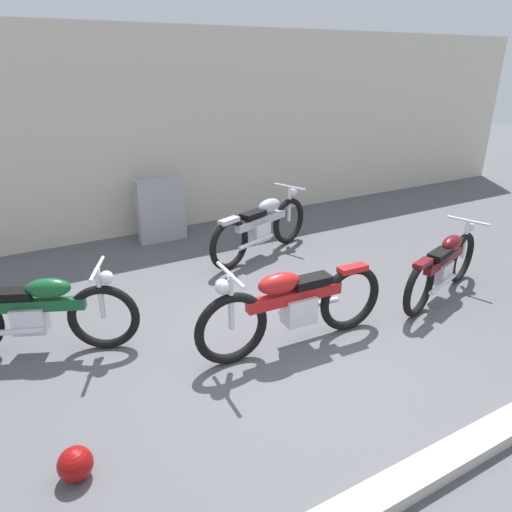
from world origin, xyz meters
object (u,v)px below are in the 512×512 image
object	(u,v)px
stone_marker	(161,210)
motorcycle_maroon	(444,266)
motorcycle_silver	(262,226)
motorcycle_green	(36,313)
motorcycle_red	(293,305)
helmet	(75,464)

from	to	relation	value
stone_marker	motorcycle_maroon	xyz separation A→B (m)	(2.42, -3.70, -0.10)
motorcycle_silver	motorcycle_maroon	distance (m)	2.66
motorcycle_green	motorcycle_red	bearing A→B (deg)	-2.84
motorcycle_maroon	stone_marker	bearing A→B (deg)	105.61
stone_marker	motorcycle_green	world-z (taller)	stone_marker
stone_marker	motorcycle_maroon	size ratio (longest dim) A/B	0.55
motorcycle_green	motorcycle_maroon	bearing A→B (deg)	9.54
stone_marker	helmet	bearing A→B (deg)	-116.12
helmet	motorcycle_red	size ratio (longest dim) A/B	0.12
motorcycle_silver	motorcycle_maroon	size ratio (longest dim) A/B	1.08
helmet	motorcycle_silver	size ratio (longest dim) A/B	0.12
stone_marker	helmet	xyz separation A→B (m)	(-2.15, -4.38, -0.40)
motorcycle_maroon	motorcycle_green	size ratio (longest dim) A/B	0.99
motorcycle_maroon	motorcycle_red	distance (m)	2.26
motorcycle_silver	motorcycle_red	distance (m)	2.53
motorcycle_red	motorcycle_green	bearing A→B (deg)	-23.64
helmet	motorcycle_silver	distance (m)	4.46
helmet	motorcycle_green	size ratio (longest dim) A/B	0.13
motorcycle_maroon	motorcycle_red	bearing A→B (deg)	162.47
stone_marker	motorcycle_silver	bearing A→B (deg)	-50.37
motorcycle_green	motorcycle_red	distance (m)	2.60
helmet	motorcycle_red	bearing A→B (deg)	16.37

